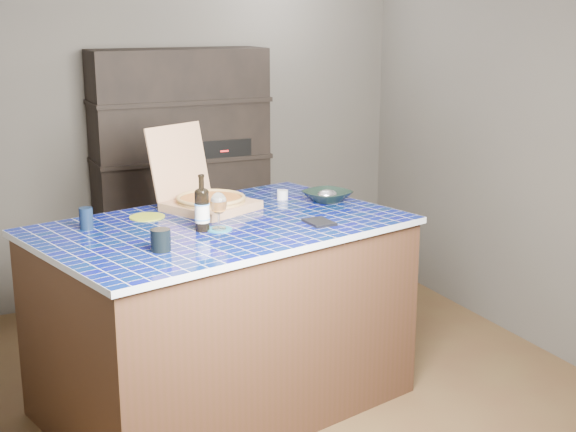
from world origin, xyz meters
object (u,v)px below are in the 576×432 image
mead_bottle (202,209)px  bowl (327,196)px  pizza_box (207,198)px  dvd_case (319,222)px  kitchen_island (223,315)px  wine_glass (219,204)px

mead_bottle → bowl: (0.85, 0.30, -0.08)m
mead_bottle → bowl: 0.90m
pizza_box → bowl: (0.68, -0.11, -0.03)m
mead_bottle → pizza_box: bearing=67.7°
dvd_case → kitchen_island: bearing=153.0°
pizza_box → dvd_case: (0.42, -0.53, -0.06)m
bowl → mead_bottle: bearing=-160.4°
bowl → wine_glass: bearing=-157.4°
kitchen_island → bowl: 0.91m
bowl → kitchen_island: bearing=-164.2°
wine_glass → bowl: 0.84m
mead_bottle → bowl: mead_bottle is taller
bowl → pizza_box: bearing=170.6°
wine_glass → kitchen_island: bearing=66.2°
kitchen_island → pizza_box: size_ratio=3.31×
mead_bottle → wine_glass: 0.08m
mead_bottle → dvd_case: 0.60m
bowl → dvd_case: bearing=-122.1°
pizza_box → wine_glass: size_ratio=3.36×
kitchen_island → wine_glass: size_ratio=11.10×
kitchen_island → pizza_box: (0.04, 0.31, 0.56)m
pizza_box → wine_glass: 0.44m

